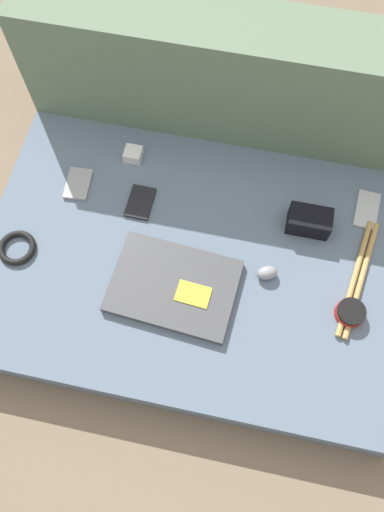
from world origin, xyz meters
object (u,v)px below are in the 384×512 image
object	(u,v)px
phone_small	(78,184)
camera_pouch	(309,221)
laptop	(174,286)
computer_mouse	(267,273)
phone_silver	(140,202)
speaker_puck	(350,313)
charger_brick	(133,154)
phone_black	(367,210)

from	to	relation	value
phone_small	camera_pouch	xyz separation A→B (m)	(0.68, 0.00, 0.03)
laptop	phone_small	xyz separation A→B (m)	(-0.35, 0.26, -0.01)
laptop	computer_mouse	size ratio (longest dim) A/B	5.22
computer_mouse	phone_silver	xyz separation A→B (m)	(-0.39, 0.15, -0.01)
laptop	speaker_puck	distance (m)	0.47
charger_brick	speaker_puck	bearing A→B (deg)	-28.00
laptop	phone_silver	world-z (taller)	laptop
computer_mouse	charger_brick	xyz separation A→B (m)	(-0.45, 0.30, -0.00)
phone_small	charger_brick	world-z (taller)	charger_brick
phone_silver	phone_black	size ratio (longest dim) A/B	0.84
charger_brick	phone_black	bearing A→B (deg)	-3.14
computer_mouse	phone_silver	size ratio (longest dim) A/B	0.63
phone_black	camera_pouch	bearing A→B (deg)	-147.32
computer_mouse	phone_small	size ratio (longest dim) A/B	0.61
phone_silver	camera_pouch	bearing A→B (deg)	3.83
laptop	phone_small	size ratio (longest dim) A/B	3.21
phone_black	charger_brick	distance (m)	0.71
phone_black	camera_pouch	size ratio (longest dim) A/B	1.06
laptop	camera_pouch	distance (m)	0.42
laptop	phone_small	bearing A→B (deg)	147.85
phone_small	camera_pouch	world-z (taller)	camera_pouch
laptop	phone_black	bearing A→B (deg)	39.15
phone_black	camera_pouch	distance (m)	0.19
phone_silver	speaker_puck	bearing A→B (deg)	-17.92
phone_black	phone_small	world-z (taller)	phone_small
phone_black	charger_brick	world-z (taller)	charger_brick
laptop	charger_brick	xyz separation A→B (m)	(-0.21, 0.38, 0.01)
phone_black	phone_small	distance (m)	0.85
camera_pouch	computer_mouse	bearing A→B (deg)	-118.03
phone_black	phone_small	xyz separation A→B (m)	(-0.84, -0.09, 0.00)
computer_mouse	camera_pouch	xyz separation A→B (m)	(0.09, 0.17, 0.01)
phone_silver	phone_black	world-z (taller)	phone_silver
speaker_puck	phone_black	distance (m)	0.32
phone_silver	charger_brick	xyz separation A→B (m)	(-0.06, 0.15, 0.01)
laptop	speaker_puck	bearing A→B (deg)	6.84
computer_mouse	camera_pouch	size ratio (longest dim) A/B	0.56
charger_brick	phone_small	bearing A→B (deg)	-137.08
laptop	speaker_puck	xyz separation A→B (m)	(0.47, 0.02, 0.00)
phone_silver	camera_pouch	size ratio (longest dim) A/B	0.89
speaker_puck	charger_brick	xyz separation A→B (m)	(-0.68, 0.36, 0.00)
phone_silver	phone_small	size ratio (longest dim) A/B	0.97
laptop	computer_mouse	xyz separation A→B (m)	(0.24, 0.09, 0.01)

